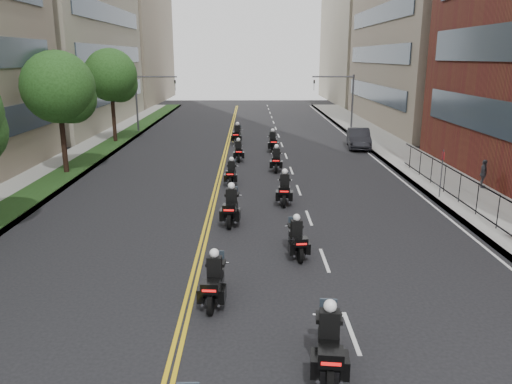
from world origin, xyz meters
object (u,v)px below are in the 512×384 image
at_px(pedestrian_c, 483,174).
at_px(motorcycle_2, 214,282).
at_px(motorcycle_4, 231,208).
at_px(parked_sedan, 359,138).
at_px(motorcycle_7, 276,160).
at_px(motorcycle_8, 238,152).
at_px(motorcycle_5, 285,190).
at_px(motorcycle_10, 237,135).
at_px(motorcycle_6, 231,174).
at_px(motorcycle_3, 297,240).
at_px(motorcycle_1, 329,346).
at_px(motorcycle_9, 273,142).

bearing_deg(pedestrian_c, motorcycle_2, 153.32).
distance_m(motorcycle_4, parked_sedan, 21.45).
distance_m(motorcycle_7, motorcycle_8, 4.20).
bearing_deg(pedestrian_c, motorcycle_5, 122.78).
bearing_deg(parked_sedan, motorcycle_2, -103.53).
distance_m(motorcycle_2, motorcycle_10, 28.79).
distance_m(motorcycle_4, motorcycle_6, 7.13).
bearing_deg(motorcycle_3, parked_sedan, 66.97).
bearing_deg(motorcycle_4, motorcycle_5, 54.15).
bearing_deg(motorcycle_6, motorcycle_4, -84.78).
relative_size(motorcycle_3, motorcycle_5, 0.90).
bearing_deg(motorcycle_6, pedestrian_c, -3.02).
relative_size(motorcycle_4, motorcycle_5, 1.04).
distance_m(motorcycle_2, parked_sedan, 28.43).
relative_size(motorcycle_6, motorcycle_8, 0.98).
xyz_separation_m(motorcycle_5, motorcycle_10, (-2.83, 18.15, 0.03)).
height_order(motorcycle_1, motorcycle_7, motorcycle_1).
xyz_separation_m(motorcycle_1, motorcycle_10, (-2.89, 32.34, 0.01)).
relative_size(motorcycle_2, motorcycle_4, 0.91).
distance_m(motorcycle_4, motorcycle_5, 4.07).
height_order(motorcycle_3, motorcycle_7, motorcycle_7).
bearing_deg(motorcycle_1, motorcycle_9, 96.55).
bearing_deg(motorcycle_6, parked_sedan, 53.33).
height_order(motorcycle_7, motorcycle_10, motorcycle_10).
xyz_separation_m(motorcycle_2, pedestrian_c, (14.14, 13.07, 0.28)).
relative_size(motorcycle_1, motorcycle_10, 0.98).
bearing_deg(motorcycle_6, motorcycle_9, 77.90).
height_order(motorcycle_7, parked_sedan, motorcycle_7).
relative_size(motorcycle_6, motorcycle_10, 0.87).
height_order(motorcycle_3, parked_sedan, motorcycle_3).
bearing_deg(parked_sedan, motorcycle_1, -96.12).
height_order(motorcycle_3, motorcycle_4, motorcycle_4).
distance_m(motorcycle_5, motorcycle_9, 14.55).
relative_size(motorcycle_3, pedestrian_c, 1.36).
bearing_deg(motorcycle_6, motorcycle_1, -77.60).
bearing_deg(motorcycle_9, pedestrian_c, -48.99).
bearing_deg(motorcycle_8, pedestrian_c, -34.41).
bearing_deg(motorcycle_6, motorcycle_5, -51.32).
bearing_deg(motorcycle_3, motorcycle_2, -133.35).
distance_m(motorcycle_3, motorcycle_9, 21.51).
height_order(motorcycle_3, motorcycle_8, motorcycle_8).
bearing_deg(parked_sedan, motorcycle_10, 174.80).
xyz_separation_m(motorcycle_4, motorcycle_8, (0.03, 13.99, -0.09)).
height_order(motorcycle_3, motorcycle_5, motorcycle_5).
xyz_separation_m(motorcycle_3, motorcycle_6, (-2.83, 10.96, 0.00)).
relative_size(motorcycle_3, parked_sedan, 0.45).
height_order(motorcycle_4, motorcycle_9, motorcycle_4).
xyz_separation_m(motorcycle_4, pedestrian_c, (13.88, 5.56, 0.21)).
xyz_separation_m(motorcycle_4, motorcycle_7, (2.58, 10.66, -0.04)).
bearing_deg(motorcycle_7, pedestrian_c, -19.82).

